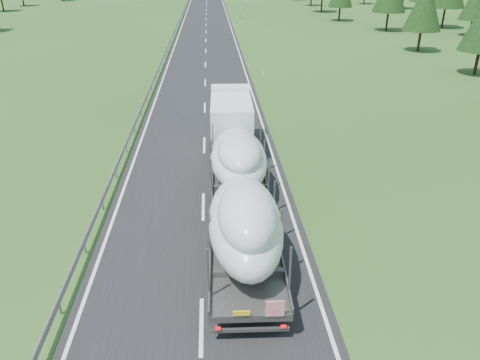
{
  "coord_description": "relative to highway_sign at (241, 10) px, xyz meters",
  "views": [
    {
      "loc": [
        0.59,
        -22.07,
        12.23
      ],
      "look_at": [
        1.9,
        -1.28,
        2.16
      ],
      "focal_mm": 35.0,
      "sensor_mm": 36.0,
      "label": 1
    }
  ],
  "objects": [
    {
      "name": "ground",
      "position": [
        -7.2,
        -80.0,
        -1.81
      ],
      "size": [
        400.0,
        400.0,
        0.0
      ],
      "primitive_type": "plane",
      "color": "#274C19",
      "rests_on": "ground"
    },
    {
      "name": "road_surface",
      "position": [
        -7.2,
        20.0,
        -1.8
      ],
      "size": [
        10.0,
        400.0,
        0.02
      ],
      "primitive_type": "cube",
      "color": "black",
      "rests_on": "ground"
    },
    {
      "name": "guardrail",
      "position": [
        -12.5,
        19.94,
        -1.21
      ],
      "size": [
        0.1,
        400.0,
        0.76
      ],
      "color": "slate",
      "rests_on": "ground"
    },
    {
      "name": "highway_sign",
      "position": [
        0.0,
        0.0,
        0.0
      ],
      "size": [
        0.08,
        0.9,
        2.6
      ],
      "color": "slate",
      "rests_on": "ground"
    },
    {
      "name": "boat_truck",
      "position": [
        -5.3,
        -80.08,
        0.45
      ],
      "size": [
        3.27,
        20.91,
        4.25
      ],
      "color": "white",
      "rests_on": "ground"
    }
  ]
}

